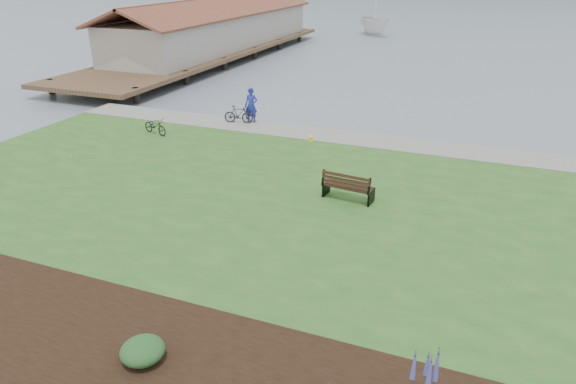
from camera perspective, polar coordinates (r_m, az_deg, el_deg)
name	(u,v)px	position (r m, az deg, el deg)	size (l,w,h in m)	color
ground	(340,207)	(19.09, 5.84, -1.69)	(600.00, 600.00, 0.00)	slate
lawn	(324,226)	(17.29, 4.02, -3.79)	(34.00, 20.00, 0.40)	#2D5E21
shoreline_path	(381,141)	(25.19, 10.28, 5.56)	(34.00, 2.20, 0.03)	gray
pier_pavilion	(218,28)	(50.77, -7.79, 17.57)	(8.00, 36.00, 5.40)	#4C3826
park_bench	(347,186)	(18.50, 6.63, 0.66)	(1.88, 0.93, 1.12)	black
person	(251,103)	(27.61, -4.12, 9.88)	(0.80, 0.55, 2.21)	#212E99
bicycle_a	(155,126)	(26.66, -14.54, 7.12)	(1.61, 0.56, 0.84)	black
bicycle_b	(239,114)	(27.78, -5.52, 8.57)	(1.57, 0.45, 0.94)	black
sailboat	(374,35)	(67.44, 9.53, 16.79)	(10.07, 10.25, 26.55)	silver
pannier	(311,139)	(24.76, 2.55, 5.93)	(0.18, 0.27, 0.29)	yellow
shrub_0	(143,351)	(11.92, -15.85, -16.60)	(0.97, 0.97, 0.48)	#1E4C21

